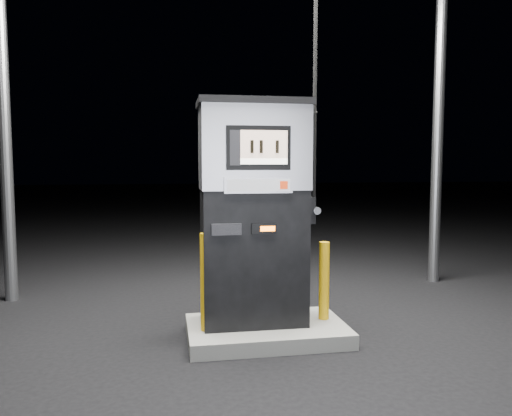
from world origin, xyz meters
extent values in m
plane|color=black|center=(0.00, 0.00, 0.00)|extent=(80.00, 80.00, 0.00)
cube|color=slate|center=(0.00, 0.00, 0.07)|extent=(1.60, 1.00, 0.15)
cylinder|color=gray|center=(-3.00, 2.00, 2.25)|extent=(0.16, 0.16, 4.50)
cylinder|color=gray|center=(3.00, 2.00, 2.25)|extent=(0.16, 0.16, 4.50)
cube|color=black|center=(-0.12, 0.10, 0.84)|extent=(1.05, 0.62, 1.37)
cube|color=#ACABB3|center=(-0.12, 0.10, 1.93)|extent=(1.07, 0.64, 0.82)
cube|color=black|center=(-0.12, 0.10, 2.38)|extent=(1.12, 0.68, 0.07)
cube|color=black|center=(-0.12, -0.22, 1.93)|extent=(0.62, 0.04, 0.42)
cube|color=tan|center=(-0.07, -0.24, 1.96)|extent=(0.45, 0.01, 0.26)
cube|color=white|center=(-0.07, -0.24, 1.80)|extent=(0.45, 0.01, 0.05)
cube|color=#ACABB3|center=(-0.12, -0.22, 1.58)|extent=(0.66, 0.04, 0.15)
cube|color=gray|center=(-0.12, -0.24, 1.58)|extent=(0.60, 0.01, 0.12)
cube|color=#A8290B|center=(0.12, -0.24, 1.58)|extent=(0.08, 0.00, 0.08)
cube|color=black|center=(-0.07, -0.22, 1.16)|extent=(0.24, 0.02, 0.10)
cube|color=#FF670C|center=(-0.04, -0.23, 1.16)|extent=(0.14, 0.01, 0.05)
cube|color=black|center=(-0.43, -0.21, 1.16)|extent=(0.29, 0.03, 0.11)
cube|color=black|center=(0.46, 0.09, 1.30)|extent=(0.11, 0.20, 0.27)
cylinder|color=gray|center=(0.52, 0.09, 1.30)|extent=(0.08, 0.24, 0.08)
cylinder|color=black|center=(0.50, 0.04, 3.14)|extent=(0.04, 0.04, 3.40)
cylinder|color=#EBAD0D|center=(-0.61, -0.08, 0.63)|extent=(0.17, 0.17, 0.96)
cylinder|color=#EBAD0D|center=(0.63, 0.06, 0.56)|extent=(0.13, 0.13, 0.82)
camera|label=1|loc=(-0.99, -4.87, 1.78)|focal=35.00mm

